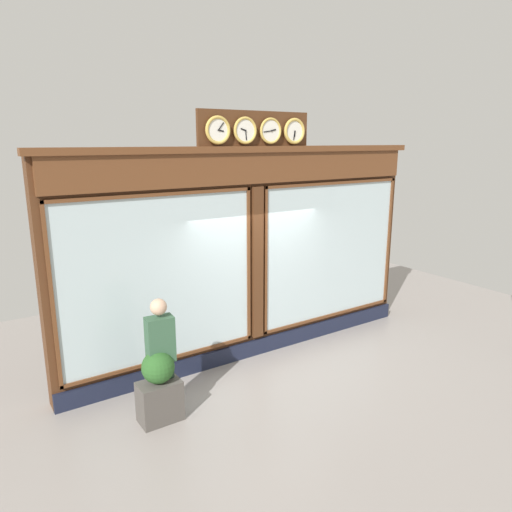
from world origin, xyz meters
name	(u,v)px	position (x,y,z in m)	size (l,w,h in m)	color
ground_plane	(376,433)	(0.00, 2.80, 0.00)	(14.00, 14.00, 0.00)	gray
shop_facade	(252,253)	(0.00, -0.13, 1.82)	(6.88, 0.42, 4.13)	#4C2B16
pedestrian	(161,353)	(2.13, 0.91, 0.93)	(0.38, 0.25, 1.69)	#1C2F21
planter_box	(160,401)	(2.20, 0.98, 0.28)	(0.56, 0.36, 0.56)	#4C4742
planter_shrub	(158,367)	(2.20, 0.98, 0.78)	(0.44, 0.44, 0.44)	#285623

